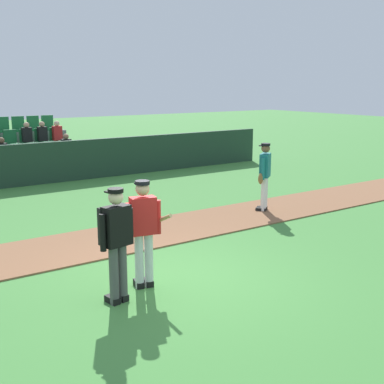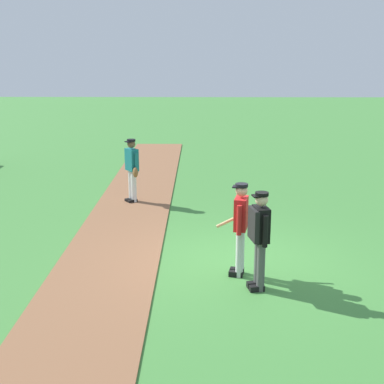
# 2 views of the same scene
# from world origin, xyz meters

# --- Properties ---
(ground_plane) EXTENTS (80.00, 80.00, 0.00)m
(ground_plane) POSITION_xyz_m (0.00, 0.00, 0.00)
(ground_plane) COLOR #42843A
(infield_dirt_path) EXTENTS (28.00, 2.01, 0.03)m
(infield_dirt_path) POSITION_xyz_m (0.00, 2.55, 0.01)
(infield_dirt_path) COLOR brown
(infield_dirt_path) RESTS_ON ground
(batter_red_jersey) EXTENTS (0.62, 0.80, 1.76)m
(batter_red_jersey) POSITION_xyz_m (-0.50, -0.00, 0.97)
(batter_red_jersey) COLOR silver
(batter_red_jersey) RESTS_ON ground
(umpire_home_plate) EXTENTS (0.58, 0.36, 1.76)m
(umpire_home_plate) POSITION_xyz_m (-1.12, -0.28, 1.00)
(umpire_home_plate) COLOR #4C4C4C
(umpire_home_plate) RESTS_ON ground
(runner_teal_jersey) EXTENTS (0.61, 0.46, 1.76)m
(runner_teal_jersey) POSITION_xyz_m (4.46, 2.59, 0.96)
(runner_teal_jersey) COLOR white
(runner_teal_jersey) RESTS_ON ground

